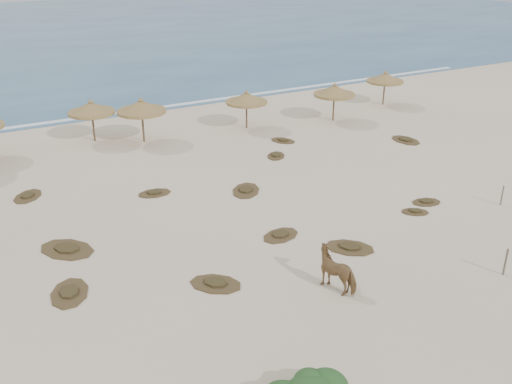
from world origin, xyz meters
TOP-DOWN VIEW (x-y plane):
  - ground at (0.00, 0.00)m, footprint 160.00×160.00m
  - ocean at (0.00, 75.00)m, footprint 200.00×100.00m
  - foam_line at (0.00, 26.00)m, footprint 70.00×0.60m
  - palapa_2 at (-4.98, 20.05)m, footprint 3.53×3.53m
  - palapa_3 at (-2.05, 18.28)m, footprint 3.39×3.39m
  - palapa_4 at (5.57, 17.56)m, footprint 3.54×3.54m
  - palapa_5 at (12.28, 16.05)m, footprint 4.16×4.16m
  - palapa_6 at (18.71, 17.78)m, footprint 3.85×3.85m
  - horse at (-1.21, -2.79)m, footprint 1.50×2.15m
  - fence_post_near at (5.39, -5.36)m, footprint 0.11×0.11m
  - fence_post_far at (10.91, -0.66)m, footprint 0.08×0.08m
  - scrub_0 at (-10.67, 1.92)m, footprint 2.10×2.58m
  - scrub_1 at (-10.00, 5.49)m, footprint 3.01×3.21m
  - scrub_2 at (-0.95, 1.99)m, footprint 2.19×1.70m
  - scrub_3 at (0.08, 7.38)m, footprint 2.53×2.69m
  - scrub_4 at (7.70, 1.42)m, footprint 1.78×1.39m
  - scrub_5 at (13.81, 9.65)m, footprint 1.52×2.32m
  - scrub_6 at (-10.59, 12.41)m, footprint 2.21×2.37m
  - scrub_7 at (4.37, 11.32)m, footprint 1.91×2.00m
  - scrub_9 at (1.17, -0.51)m, footprint 2.59×2.58m
  - scrub_10 at (6.34, 13.68)m, footprint 1.87×2.12m
  - scrub_11 at (-5.37, -0.27)m, footprint 2.52×2.51m
  - scrub_12 at (6.35, 0.83)m, footprint 1.65×1.50m
  - scrub_13 at (-4.46, 9.48)m, footprint 1.92×1.35m

SIDE VIEW (x-z plane):
  - ground at x=0.00m, z-range 0.00..0.00m
  - ocean at x=0.00m, z-range 0.00..0.01m
  - foam_line at x=0.00m, z-range 0.00..0.01m
  - scrub_0 at x=-10.67m, z-range -0.03..0.13m
  - scrub_7 at x=4.37m, z-range -0.03..0.13m
  - scrub_10 at x=6.34m, z-range -0.03..0.13m
  - scrub_1 at x=-10.00m, z-range -0.03..0.13m
  - scrub_4 at x=7.70m, z-range -0.03..0.13m
  - scrub_5 at x=13.81m, z-range -0.03..0.13m
  - scrub_6 at x=-10.59m, z-range -0.03..0.13m
  - scrub_9 at x=1.17m, z-range -0.03..0.13m
  - scrub_11 at x=-5.37m, z-range -0.03..0.13m
  - scrub_2 at x=-0.95m, z-range -0.03..0.13m
  - scrub_3 at x=0.08m, z-range -0.03..0.13m
  - scrub_12 at x=6.35m, z-range -0.03..0.13m
  - scrub_13 at x=-4.46m, z-range -0.03..0.13m
  - fence_post_far at x=10.91m, z-range 0.00..1.09m
  - fence_post_near at x=5.39m, z-range 0.00..1.21m
  - horse at x=-1.21m, z-range 0.00..1.66m
  - palapa_4 at x=5.57m, z-range 0.79..3.64m
  - palapa_6 at x=18.71m, z-range 0.79..3.67m
  - palapa_5 at x=12.28m, z-range 0.81..3.76m
  - palapa_2 at x=-4.98m, z-range 0.82..3.77m
  - palapa_3 at x=-2.05m, z-range 0.86..3.98m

